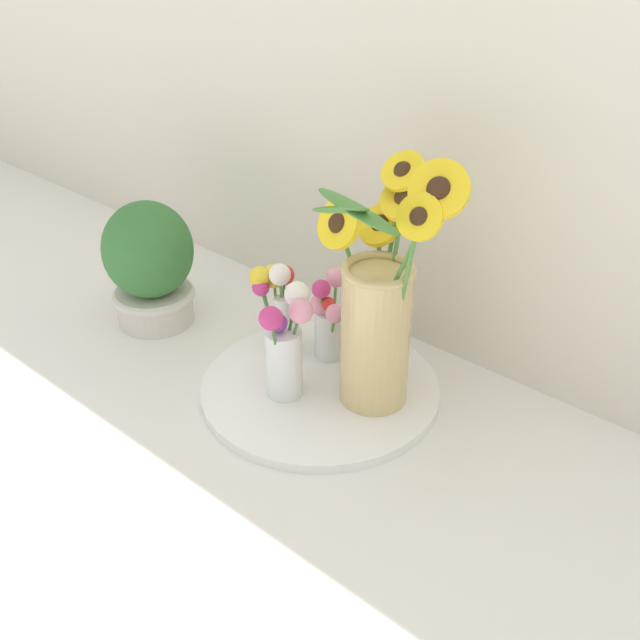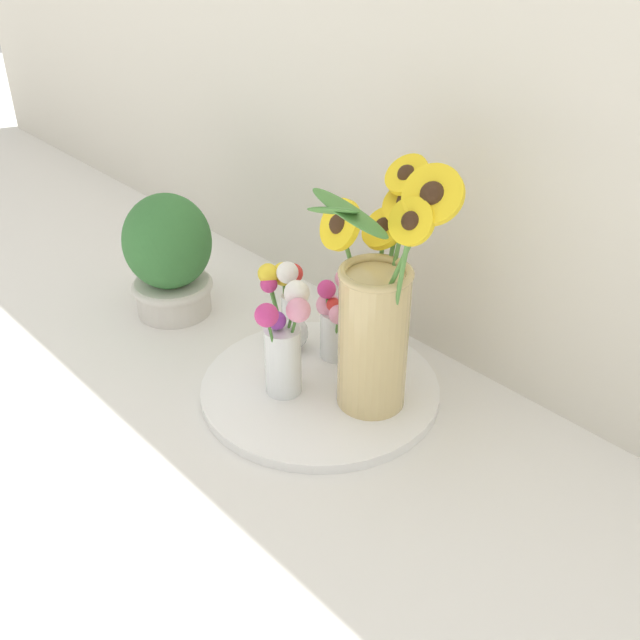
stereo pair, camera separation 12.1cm
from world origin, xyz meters
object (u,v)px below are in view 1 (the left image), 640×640
vase_small_center (286,346)px  vase_bulb_right (278,308)px  serving_tray (320,388)px  mason_jar_sunflowers (378,311)px  potted_plant (150,264)px  vase_small_back (329,318)px

vase_small_center → vase_bulb_right: bearing=138.5°
serving_tray → vase_small_center: bearing=-113.8°
vase_small_center → vase_bulb_right: 0.14m
mason_jar_sunflowers → vase_small_center: (-0.11, -0.09, -0.07)m
mason_jar_sunflowers → potted_plant: mason_jar_sunflowers is taller
potted_plant → vase_small_back: bearing=17.5°
serving_tray → mason_jar_sunflowers: 0.20m
serving_tray → potted_plant: bearing=-175.5°
vase_bulb_right → potted_plant: size_ratio=0.70×
vase_small_back → serving_tray: bearing=-59.3°
vase_small_back → potted_plant: (-0.35, -0.11, 0.03)m
vase_small_back → potted_plant: size_ratio=0.64×
serving_tray → vase_small_back: vase_small_back is taller
serving_tray → vase_small_back: (-0.05, 0.08, 0.08)m
mason_jar_sunflowers → vase_bulb_right: bearing=179.6°
mason_jar_sunflowers → vase_bulb_right: size_ratio=2.48×
mason_jar_sunflowers → vase_small_back: mason_jar_sunflowers is taller
vase_small_back → potted_plant: bearing=-162.5°
vase_bulb_right → potted_plant: (-0.27, -0.07, 0.02)m
vase_small_center → vase_bulb_right: size_ratio=1.16×
mason_jar_sunflowers → vase_small_center: size_ratio=2.14×
vase_small_center → vase_small_back: (-0.02, 0.14, -0.02)m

